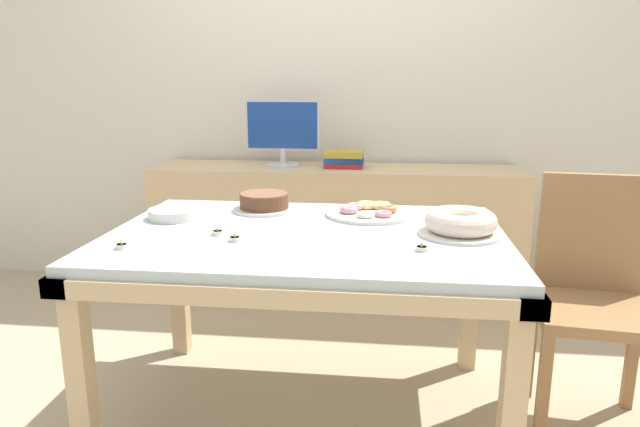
% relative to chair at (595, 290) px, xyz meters
% --- Properties ---
extents(ground_plane, '(12.00, 12.00, 0.00)m').
position_rel_chair_xyz_m(ground_plane, '(-1.06, -0.09, -0.52)').
color(ground_plane, tan).
extents(wall_back, '(8.00, 0.10, 2.60)m').
position_rel_chair_xyz_m(wall_back, '(-1.06, 1.43, 0.78)').
color(wall_back, silver).
rests_on(wall_back, ground).
extents(dining_table, '(1.47, 1.01, 0.74)m').
position_rel_chair_xyz_m(dining_table, '(-1.06, -0.09, 0.13)').
color(dining_table, silver).
rests_on(dining_table, ground).
extents(chair, '(0.47, 0.47, 0.94)m').
position_rel_chair_xyz_m(chair, '(0.00, 0.00, 0.00)').
color(chair, olive).
rests_on(chair, ground).
extents(sideboard, '(2.12, 0.44, 0.79)m').
position_rel_chair_xyz_m(sideboard, '(-1.06, 1.13, -0.13)').
color(sideboard, '#D1B284').
rests_on(sideboard, ground).
extents(computer_monitor, '(0.42, 0.20, 0.38)m').
position_rel_chair_xyz_m(computer_monitor, '(-1.37, 1.13, 0.46)').
color(computer_monitor, silver).
rests_on(computer_monitor, sideboard).
extents(book_stack, '(0.23, 0.17, 0.10)m').
position_rel_chair_xyz_m(book_stack, '(-1.02, 1.13, 0.32)').
color(book_stack, maroon).
rests_on(book_stack, sideboard).
extents(cake_chocolate_round, '(0.26, 0.26, 0.08)m').
position_rel_chair_xyz_m(cake_chocolate_round, '(-1.29, 0.23, 0.25)').
color(cake_chocolate_round, silver).
rests_on(cake_chocolate_round, dining_table).
extents(cake_golden_bundt, '(0.30, 0.30, 0.09)m').
position_rel_chair_xyz_m(cake_golden_bundt, '(-0.51, -0.07, 0.26)').
color(cake_golden_bundt, silver).
rests_on(cake_golden_bundt, dining_table).
extents(pastry_platter, '(0.36, 0.36, 0.04)m').
position_rel_chair_xyz_m(pastry_platter, '(-0.84, 0.20, 0.23)').
color(pastry_platter, silver).
rests_on(pastry_platter, dining_table).
extents(plate_stack, '(0.21, 0.21, 0.04)m').
position_rel_chair_xyz_m(plate_stack, '(-1.62, 0.05, 0.24)').
color(plate_stack, silver).
rests_on(plate_stack, dining_table).
extents(tealight_near_front, '(0.04, 0.04, 0.04)m').
position_rel_chair_xyz_m(tealight_near_front, '(-1.29, -0.25, 0.23)').
color(tealight_near_front, silver).
rests_on(tealight_near_front, dining_table).
extents(tealight_right_edge, '(0.04, 0.04, 0.04)m').
position_rel_chair_xyz_m(tealight_right_edge, '(-1.64, -0.38, 0.23)').
color(tealight_right_edge, silver).
rests_on(tealight_right_edge, dining_table).
extents(tealight_near_cakes, '(0.04, 0.04, 0.04)m').
position_rel_chair_xyz_m(tealight_near_cakes, '(-0.66, -0.29, 0.23)').
color(tealight_near_cakes, silver).
rests_on(tealight_near_cakes, dining_table).
extents(tealight_left_edge, '(0.04, 0.04, 0.04)m').
position_rel_chair_xyz_m(tealight_left_edge, '(-1.37, -0.17, 0.23)').
color(tealight_left_edge, silver).
rests_on(tealight_left_edge, dining_table).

